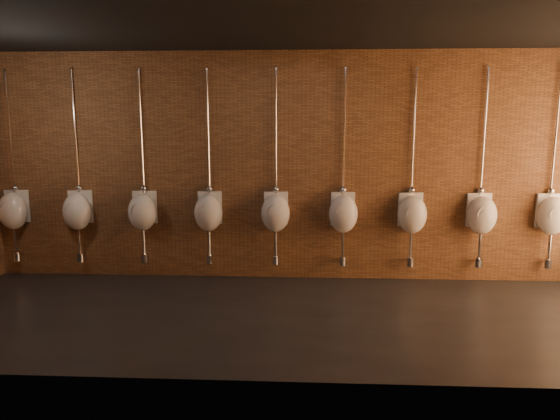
{
  "coord_description": "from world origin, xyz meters",
  "views": [
    {
      "loc": [
        0.23,
        -5.51,
        2.21
      ],
      "look_at": [
        -0.09,
        0.9,
        1.1
      ],
      "focal_mm": 32.0,
      "sensor_mm": 36.0,
      "label": 1
    }
  ],
  "objects_px": {
    "urinal_3": "(209,212)",
    "urinal_8": "(552,215)",
    "urinal_6": "(412,214)",
    "urinal_1": "(77,211)",
    "urinal_2": "(143,211)",
    "urinal_5": "(343,213)",
    "urinal_0": "(13,210)",
    "urinal_7": "(482,214)",
    "urinal_4": "(275,212)"
  },
  "relations": [
    {
      "from": "urinal_0",
      "to": "urinal_2",
      "type": "distance_m",
      "value": 1.89
    },
    {
      "from": "urinal_4",
      "to": "urinal_7",
      "type": "distance_m",
      "value": 2.84
    },
    {
      "from": "urinal_6",
      "to": "urinal_4",
      "type": "bearing_deg",
      "value": 180.0
    },
    {
      "from": "urinal_0",
      "to": "urinal_4",
      "type": "height_order",
      "value": "same"
    },
    {
      "from": "urinal_1",
      "to": "urinal_5",
      "type": "bearing_deg",
      "value": 0.0
    },
    {
      "from": "urinal_6",
      "to": "urinal_0",
      "type": "bearing_deg",
      "value": 180.0
    },
    {
      "from": "urinal_2",
      "to": "urinal_8",
      "type": "xyz_separation_m",
      "value": [
        5.68,
        0.0,
        0.0
      ]
    },
    {
      "from": "urinal_3",
      "to": "urinal_0",
      "type": "bearing_deg",
      "value": 180.0
    },
    {
      "from": "urinal_8",
      "to": "urinal_6",
      "type": "bearing_deg",
      "value": 180.0
    },
    {
      "from": "urinal_0",
      "to": "urinal_8",
      "type": "distance_m",
      "value": 7.57
    },
    {
      "from": "urinal_4",
      "to": "urinal_1",
      "type": "bearing_deg",
      "value": 180.0
    },
    {
      "from": "urinal_2",
      "to": "urinal_8",
      "type": "relative_size",
      "value": 1.0
    },
    {
      "from": "urinal_0",
      "to": "urinal_6",
      "type": "xyz_separation_m",
      "value": [
        5.68,
        0.0,
        0.0
      ]
    },
    {
      "from": "urinal_1",
      "to": "urinal_5",
      "type": "xyz_separation_m",
      "value": [
        3.79,
        0.0,
        0.0
      ]
    },
    {
      "from": "urinal_1",
      "to": "urinal_7",
      "type": "xyz_separation_m",
      "value": [
        5.68,
        0.0,
        0.0
      ]
    },
    {
      "from": "urinal_0",
      "to": "urinal_7",
      "type": "xyz_separation_m",
      "value": [
        6.63,
        0.0,
        0.0
      ]
    },
    {
      "from": "urinal_4",
      "to": "urinal_0",
      "type": "bearing_deg",
      "value": 180.0
    },
    {
      "from": "urinal_3",
      "to": "urinal_5",
      "type": "xyz_separation_m",
      "value": [
        1.89,
        0.0,
        0.0
      ]
    },
    {
      "from": "urinal_0",
      "to": "urinal_1",
      "type": "xyz_separation_m",
      "value": [
        0.95,
        0.0,
        0.0
      ]
    },
    {
      "from": "urinal_1",
      "to": "urinal_2",
      "type": "height_order",
      "value": "same"
    },
    {
      "from": "urinal_3",
      "to": "urinal_7",
      "type": "height_order",
      "value": "same"
    },
    {
      "from": "urinal_5",
      "to": "urinal_8",
      "type": "bearing_deg",
      "value": 0.0
    },
    {
      "from": "urinal_0",
      "to": "urinal_6",
      "type": "distance_m",
      "value": 5.68
    },
    {
      "from": "urinal_1",
      "to": "urinal_7",
      "type": "height_order",
      "value": "same"
    },
    {
      "from": "urinal_6",
      "to": "urinal_7",
      "type": "xyz_separation_m",
      "value": [
        0.95,
        0.0,
        0.0
      ]
    },
    {
      "from": "urinal_1",
      "to": "urinal_6",
      "type": "height_order",
      "value": "same"
    },
    {
      "from": "urinal_8",
      "to": "urinal_3",
      "type": "bearing_deg",
      "value": 180.0
    },
    {
      "from": "urinal_0",
      "to": "urinal_7",
      "type": "distance_m",
      "value": 6.63
    },
    {
      "from": "urinal_2",
      "to": "urinal_6",
      "type": "distance_m",
      "value": 3.79
    },
    {
      "from": "urinal_3",
      "to": "urinal_2",
      "type": "bearing_deg",
      "value": 180.0
    },
    {
      "from": "urinal_7",
      "to": "urinal_1",
      "type": "bearing_deg",
      "value": 180.0
    },
    {
      "from": "urinal_2",
      "to": "urinal_4",
      "type": "xyz_separation_m",
      "value": [
        1.89,
        0.0,
        0.0
      ]
    },
    {
      "from": "urinal_1",
      "to": "urinal_8",
      "type": "height_order",
      "value": "same"
    },
    {
      "from": "urinal_6",
      "to": "urinal_8",
      "type": "relative_size",
      "value": 1.0
    },
    {
      "from": "urinal_5",
      "to": "urinal_6",
      "type": "height_order",
      "value": "same"
    },
    {
      "from": "urinal_3",
      "to": "urinal_1",
      "type": "bearing_deg",
      "value": 180.0
    },
    {
      "from": "urinal_1",
      "to": "urinal_8",
      "type": "relative_size",
      "value": 1.0
    },
    {
      "from": "urinal_5",
      "to": "urinal_3",
      "type": "bearing_deg",
      "value": 180.0
    },
    {
      "from": "urinal_5",
      "to": "urinal_7",
      "type": "distance_m",
      "value": 1.89
    },
    {
      "from": "urinal_3",
      "to": "urinal_8",
      "type": "bearing_deg",
      "value": 0.0
    },
    {
      "from": "urinal_1",
      "to": "urinal_7",
      "type": "distance_m",
      "value": 5.68
    },
    {
      "from": "urinal_3",
      "to": "urinal_5",
      "type": "bearing_deg",
      "value": 0.0
    },
    {
      "from": "urinal_6",
      "to": "urinal_8",
      "type": "bearing_deg",
      "value": 0.0
    },
    {
      "from": "urinal_0",
      "to": "urinal_1",
      "type": "relative_size",
      "value": 1.0
    },
    {
      "from": "urinal_6",
      "to": "urinal_1",
      "type": "bearing_deg",
      "value": 180.0
    },
    {
      "from": "urinal_3",
      "to": "urinal_6",
      "type": "xyz_separation_m",
      "value": [
        2.84,
        0.0,
        0.0
      ]
    },
    {
      "from": "urinal_2",
      "to": "urinal_3",
      "type": "bearing_deg",
      "value": 0.0
    },
    {
      "from": "urinal_2",
      "to": "urinal_3",
      "type": "relative_size",
      "value": 1.0
    },
    {
      "from": "urinal_4",
      "to": "urinal_6",
      "type": "height_order",
      "value": "same"
    },
    {
      "from": "urinal_7",
      "to": "urinal_5",
      "type": "bearing_deg",
      "value": 180.0
    }
  ]
}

